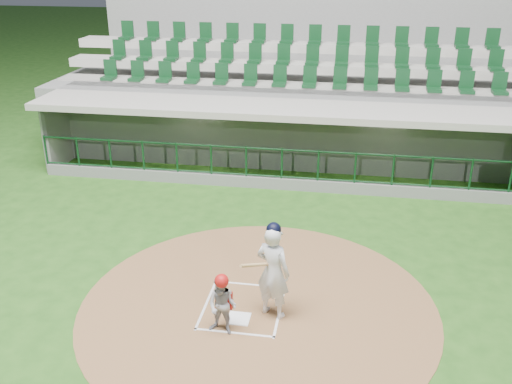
% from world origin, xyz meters
% --- Properties ---
extents(ground, '(120.00, 120.00, 0.00)m').
position_xyz_m(ground, '(0.00, 0.00, 0.00)').
color(ground, '#204C15').
rests_on(ground, ground).
extents(dirt_circle, '(7.20, 7.20, 0.01)m').
position_xyz_m(dirt_circle, '(0.30, -0.20, 0.01)').
color(dirt_circle, brown).
rests_on(dirt_circle, ground).
extents(home_plate, '(0.43, 0.43, 0.02)m').
position_xyz_m(home_plate, '(0.00, -0.70, 0.02)').
color(home_plate, white).
rests_on(home_plate, dirt_circle).
extents(batter_box_chalk, '(1.55, 1.80, 0.01)m').
position_xyz_m(batter_box_chalk, '(0.00, -0.30, 0.02)').
color(batter_box_chalk, silver).
rests_on(batter_box_chalk, ground).
extents(dugout_structure, '(16.40, 3.70, 3.00)m').
position_xyz_m(dugout_structure, '(0.06, 7.81, 0.97)').
color(dugout_structure, slate).
rests_on(dugout_structure, ground).
extents(seating_deck, '(17.00, 6.72, 5.15)m').
position_xyz_m(seating_deck, '(0.00, 10.91, 1.42)').
color(seating_deck, slate).
rests_on(seating_deck, ground).
extents(batter, '(0.95, 0.99, 2.01)m').
position_xyz_m(batter, '(0.62, -0.43, 1.01)').
color(batter, silver).
rests_on(batter, dirt_circle).
extents(catcher, '(0.65, 0.55, 1.25)m').
position_xyz_m(catcher, '(-0.22, -1.14, 0.63)').
color(catcher, '#9A999F').
rests_on(catcher, dirt_circle).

